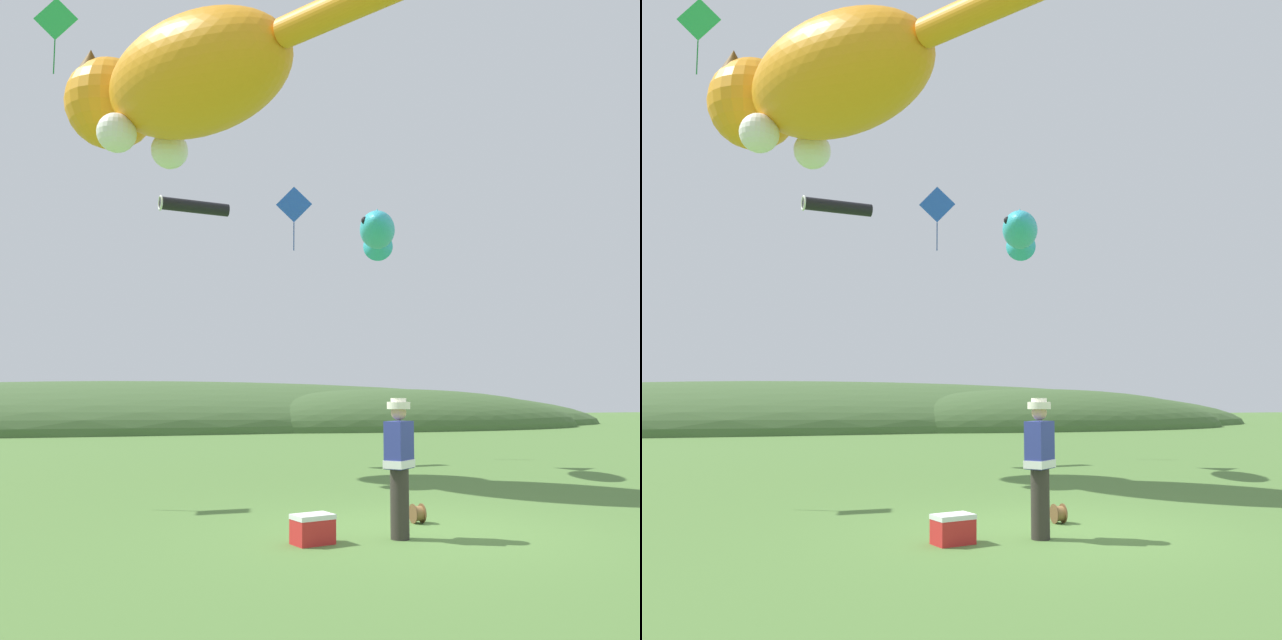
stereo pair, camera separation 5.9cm
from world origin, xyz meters
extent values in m
plane|color=#517A38|center=(0.00, 0.00, 0.00)|extent=(120.00, 120.00, 0.00)
ellipsoid|color=#426033|center=(0.00, 32.98, 0.00)|extent=(59.94, 15.82, 5.40)
ellipsoid|color=#426033|center=(12.87, 28.76, 0.00)|extent=(24.14, 8.77, 4.51)
cylinder|color=#332D28|center=(-0.41, -0.40, 0.44)|extent=(0.24, 0.24, 0.88)
cube|color=navy|center=(-0.41, -0.40, 1.18)|extent=(0.46, 0.44, 0.60)
cube|color=white|center=(-0.41, -0.40, 0.94)|extent=(0.49, 0.47, 0.10)
sphere|color=tan|center=(-0.41, -0.40, 1.59)|extent=(0.20, 0.20, 0.20)
cylinder|color=silver|center=(-0.41, -0.40, 1.68)|extent=(0.30, 0.30, 0.09)
cylinder|color=silver|center=(-0.41, -0.40, 1.74)|extent=(0.20, 0.20, 0.07)
cylinder|color=olive|center=(0.31, 0.56, 0.14)|extent=(0.14, 0.21, 0.21)
cylinder|color=brown|center=(0.24, 0.56, 0.14)|extent=(0.02, 0.27, 0.27)
cylinder|color=brown|center=(0.38, 0.56, 0.14)|extent=(0.02, 0.27, 0.27)
cube|color=red|center=(-1.56, -0.34, 0.15)|extent=(0.54, 0.42, 0.30)
cube|color=white|center=(-1.56, -0.34, 0.33)|extent=(0.55, 0.43, 0.06)
ellipsoid|color=orange|center=(-2.14, 6.13, 8.75)|extent=(5.03, 5.83, 2.47)
ellipsoid|color=white|center=(-2.27, 6.34, 8.31)|extent=(3.04, 3.65, 1.36)
sphere|color=orange|center=(-3.82, 8.85, 9.00)|extent=(2.22, 2.22, 2.22)
cone|color=#55330A|center=(-4.34, 8.53, 9.81)|extent=(1.09, 1.09, 0.74)
cone|color=#55330A|center=(-3.30, 9.17, 9.81)|extent=(1.09, 1.09, 0.74)
sphere|color=white|center=(-3.73, 7.28, 7.70)|extent=(0.89, 0.89, 0.89)
sphere|color=white|center=(-2.46, 8.07, 7.70)|extent=(0.89, 0.89, 0.89)
cylinder|color=orange|center=(-0.06, 2.78, 8.88)|extent=(1.93, 2.62, 0.59)
ellipsoid|color=#33B2CC|center=(2.53, 7.06, 5.89)|extent=(1.71, 2.45, 0.81)
cone|color=#33B2CC|center=(3.14, 8.46, 5.89)|extent=(1.04, 1.00, 0.81)
cone|color=#33B2CC|center=(2.50, 7.00, 6.24)|extent=(0.50, 0.50, 0.38)
sphere|color=black|center=(1.97, 6.49, 5.96)|extent=(0.19, 0.19, 0.19)
cylinder|color=black|center=(-1.40, 10.98, 7.16)|extent=(1.98, 0.58, 0.36)
torus|color=white|center=(-2.37, 10.87, 7.16)|extent=(0.11, 0.44, 0.44)
cube|color=blue|center=(1.87, 12.10, 7.81)|extent=(1.06, 0.47, 1.15)
cylinder|color=black|center=(1.87, 12.12, 7.81)|extent=(0.71, 0.32, 0.02)
cube|color=#1A3E97|center=(1.87, 12.10, 6.78)|extent=(0.03, 0.02, 0.90)
cube|color=green|center=(-5.22, 9.63, 11.39)|extent=(1.09, 0.36, 1.14)
cylinder|color=black|center=(-5.22, 9.64, 11.39)|extent=(0.73, 0.24, 0.02)
cube|color=#1A7C35|center=(-5.22, 9.63, 10.37)|extent=(0.03, 0.02, 0.90)
camera|label=1|loc=(-4.33, -8.84, 1.79)|focal=40.00mm
camera|label=2|loc=(-4.27, -8.86, 1.79)|focal=40.00mm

